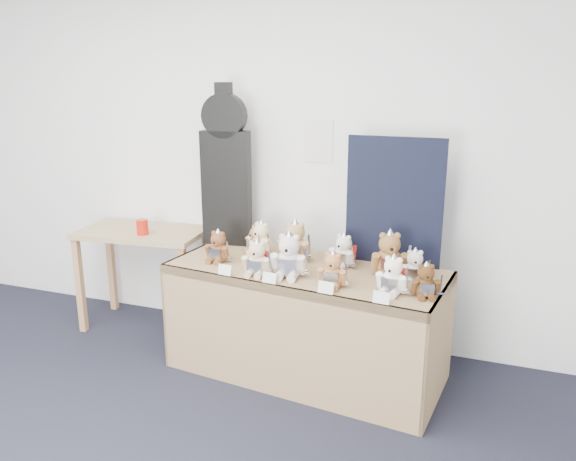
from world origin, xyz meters
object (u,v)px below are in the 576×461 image
(teddy_back_centre_left, at_px, (295,243))
(teddy_front_end, at_px, (426,282))
(display_table, at_px, (301,295))
(teddy_back_centre_right, at_px, (343,252))
(teddy_back_left, at_px, (261,240))
(teddy_back_right, at_px, (389,256))
(side_table, at_px, (143,246))
(teddy_front_far_right, at_px, (393,277))
(red_cup, at_px, (142,227))
(guitar_case, at_px, (226,167))
(teddy_back_far_left, at_px, (256,240))
(teddy_back_end, at_px, (415,267))
(teddy_front_right, at_px, (333,271))
(teddy_front_far_left, at_px, (218,248))
(teddy_front_left, at_px, (257,259))
(teddy_front_centre, at_px, (289,257))

(teddy_back_centre_left, bearing_deg, teddy_front_end, -21.52)
(display_table, bearing_deg, teddy_back_centre_right, 46.20)
(teddy_back_left, relative_size, teddy_back_right, 0.83)
(side_table, height_order, teddy_front_far_right, teddy_front_far_right)
(red_cup, bearing_deg, side_table, 128.32)
(guitar_case, distance_m, teddy_back_far_left, 0.57)
(display_table, xyz_separation_m, teddy_back_end, (0.70, 0.06, 0.25))
(side_table, bearing_deg, teddy_back_right, -12.16)
(side_table, relative_size, teddy_front_end, 4.54)
(guitar_case, relative_size, teddy_front_right, 4.85)
(teddy_front_right, height_order, teddy_back_end, teddy_front_right)
(red_cup, height_order, teddy_back_centre_right, teddy_back_centre_right)
(display_table, distance_m, teddy_back_centre_right, 0.39)
(teddy_front_far_left, bearing_deg, teddy_back_right, 8.34)
(display_table, bearing_deg, teddy_back_right, 18.94)
(teddy_front_left, xyz_separation_m, teddy_back_right, (0.77, 0.27, 0.03))
(display_table, bearing_deg, teddy_front_centre, -103.31)
(teddy_front_far_left, height_order, teddy_back_centre_left, teddy_back_centre_left)
(teddy_back_centre_left, bearing_deg, teddy_back_left, 168.38)
(red_cup, distance_m, teddy_front_right, 1.64)
(teddy_back_left, xyz_separation_m, teddy_back_end, (1.07, -0.18, -0.01))
(teddy_front_end, bearing_deg, teddy_back_end, 96.05)
(teddy_back_centre_left, bearing_deg, red_cup, 177.93)
(teddy_front_end, bearing_deg, teddy_back_left, 144.65)
(display_table, xyz_separation_m, side_table, (-1.42, 0.34, 0.08))
(display_table, height_order, teddy_front_left, teddy_front_left)
(red_cup, distance_m, teddy_front_far_right, 1.98)
(display_table, xyz_separation_m, teddy_back_left, (-0.38, 0.24, 0.26))
(teddy_front_far_left, distance_m, teddy_front_end, 1.38)
(teddy_front_left, height_order, teddy_back_centre_right, teddy_front_left)
(side_table, relative_size, red_cup, 8.66)
(teddy_back_centre_left, bearing_deg, teddy_front_centre, -77.36)
(display_table, xyz_separation_m, teddy_front_far_left, (-0.58, -0.00, 0.25))
(teddy_front_left, height_order, teddy_back_far_left, teddy_front_left)
(teddy_front_centre, distance_m, teddy_back_far_left, 0.53)
(teddy_front_right, relative_size, teddy_back_centre_left, 0.78)
(teddy_front_end, height_order, teddy_back_right, teddy_back_right)
(teddy_back_centre_right, relative_size, teddy_back_end, 1.09)
(teddy_back_end, bearing_deg, teddy_back_centre_right, 153.17)
(red_cup, bearing_deg, teddy_front_right, -14.74)
(teddy_back_centre_left, bearing_deg, teddy_back_right, -6.54)
(red_cup, xyz_separation_m, teddy_front_end, (2.12, -0.40, -0.02))
(teddy_front_left, bearing_deg, teddy_back_left, 106.22)
(teddy_back_centre_left, relative_size, teddy_back_right, 0.97)
(display_table, relative_size, teddy_back_left, 7.11)
(teddy_back_left, relative_size, teddy_back_end, 1.16)
(red_cup, relative_size, teddy_front_left, 0.46)
(teddy_back_end, bearing_deg, teddy_front_end, -80.10)
(teddy_front_far_right, height_order, teddy_back_centre_left, teddy_back_centre_left)
(display_table, relative_size, teddy_back_centre_right, 7.55)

